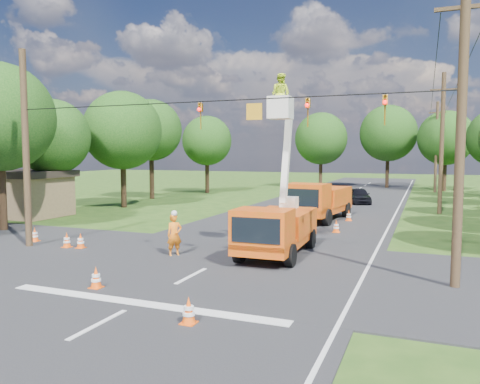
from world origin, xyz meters
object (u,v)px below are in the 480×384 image
at_px(traffic_cone_7, 349,216).
at_px(tree_left_c, 52,137).
at_px(traffic_cone_2, 263,236).
at_px(traffic_cone_4, 81,241).
at_px(tree_left_e, 151,130).
at_px(tree_far_b, 388,133).
at_px(second_truck, 318,201).
at_px(traffic_cone_1, 189,311).
at_px(traffic_cone_0, 96,278).
at_px(tree_left_d, 122,131).
at_px(pole_left, 26,149).
at_px(tree_far_c, 446,138).
at_px(ground_worker, 174,235).
at_px(traffic_cone_6, 35,235).
at_px(tree_far_a, 321,139).
at_px(bucket_truck, 277,217).
at_px(traffic_cone_3, 336,226).
at_px(pole_right_far, 436,146).
at_px(distant_car, 359,196).
at_px(tree_left_f, 207,141).
at_px(pole_right_near, 461,128).
at_px(shed, 26,193).
at_px(traffic_cone_5, 67,240).
at_px(pole_right_mid, 442,142).

bearing_deg(traffic_cone_7, tree_left_c, -166.24).
relative_size(traffic_cone_2, traffic_cone_4, 1.00).
height_order(tree_left_e, tree_far_b, tree_far_b).
distance_m(second_truck, traffic_cone_1, 19.33).
relative_size(second_truck, traffic_cone_0, 9.81).
bearing_deg(tree_left_d, traffic_cone_1, -51.00).
relative_size(pole_left, tree_far_c, 0.98).
relative_size(ground_worker, traffic_cone_6, 2.52).
bearing_deg(tree_far_a, traffic_cone_7, -74.64).
relative_size(bucket_truck, tree_left_d, 0.83).
xyz_separation_m(second_truck, traffic_cone_3, (1.91, -4.16, -0.95)).
height_order(traffic_cone_4, tree_left_d, tree_left_d).
height_order(bucket_truck, pole_right_far, pole_right_far).
xyz_separation_m(distant_car, tree_left_f, (-17.00, 5.08, 5.00)).
distance_m(pole_right_near, shed, 27.90).
xyz_separation_m(bucket_truck, distant_car, (0.44, 22.56, -0.96)).
bearing_deg(tree_far_b, distant_car, -92.28).
distance_m(traffic_cone_5, tree_left_c, 13.35).
bearing_deg(tree_far_a, shed, -110.38).
bearing_deg(traffic_cone_4, traffic_cone_0, -45.56).
bearing_deg(tree_left_e, pole_right_far, 35.43).
distance_m(traffic_cone_4, traffic_cone_5, 0.70).
bearing_deg(tree_left_c, pole_left, -52.13).
bearing_deg(tree_left_d, tree_left_e, 104.42).
distance_m(traffic_cone_4, tree_left_e, 24.43).
relative_size(traffic_cone_5, tree_left_d, 0.08).
bearing_deg(traffic_cone_7, pole_right_near, -68.34).
distance_m(distant_car, tree_far_a, 20.22).
bearing_deg(tree_left_c, pole_right_far, 51.12).
distance_m(traffic_cone_0, tree_far_b, 50.07).
height_order(traffic_cone_4, pole_right_mid, pole_right_mid).
xyz_separation_m(traffic_cone_0, traffic_cone_6, (-7.98, 5.35, 0.00)).
bearing_deg(ground_worker, bucket_truck, -26.55).
xyz_separation_m(tree_far_a, tree_far_b, (8.00, 2.00, 0.62)).
height_order(shed, tree_far_a, tree_far_a).
relative_size(bucket_truck, traffic_cone_7, 10.79).
bearing_deg(traffic_cone_3, distant_car, 93.15).
height_order(pole_right_near, tree_far_c, pole_right_near).
distance_m(pole_right_mid, tree_left_e, 25.42).
height_order(bucket_truck, traffic_cone_1, bucket_truck).
bearing_deg(traffic_cone_4, tree_left_c, 138.31).
xyz_separation_m(distant_car, pole_right_near, (6.30, -24.92, 4.42)).
bearing_deg(pole_left, traffic_cone_7, 47.74).
bearing_deg(tree_left_d, second_truck, -6.32).
xyz_separation_m(traffic_cone_5, traffic_cone_6, (-2.49, 0.57, 0.00)).
xyz_separation_m(tree_left_d, tree_far_a, (10.00, 28.00, 0.06)).
distance_m(pole_left, shed, 12.02).
bearing_deg(pole_right_near, pole_right_mid, 90.00).
bearing_deg(tree_far_c, traffic_cone_2, -103.75).
distance_m(distant_car, traffic_cone_2, 20.34).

